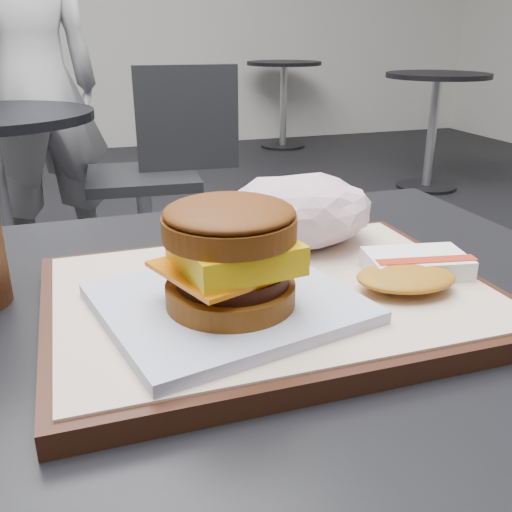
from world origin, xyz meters
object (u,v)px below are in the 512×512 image
object	(u,v)px
hash_brown	(412,270)
neighbor_chair	(159,164)
crumpled_wrapper	(299,211)
customer_table	(217,473)
breakfast_sandwich	(230,267)
patron	(34,86)
serving_tray	(272,298)

from	to	relation	value
hash_brown	neighbor_chair	xyz separation A→B (m)	(0.06, 1.83, -0.29)
crumpled_wrapper	customer_table	bearing A→B (deg)	-144.99
hash_brown	crumpled_wrapper	distance (m)	0.14
breakfast_sandwich	crumpled_wrapper	bearing A→B (deg)	49.81
hash_brown	customer_table	bearing A→B (deg)	165.96
breakfast_sandwich	patron	bearing A→B (deg)	95.41
hash_brown	patron	distance (m)	2.18
customer_table	patron	size ratio (longest dim) A/B	0.51
serving_tray	breakfast_sandwich	distance (m)	0.08
customer_table	patron	distance (m)	2.13
hash_brown	crumpled_wrapper	xyz separation A→B (m)	(-0.06, 0.12, 0.02)
crumpled_wrapper	patron	world-z (taller)	patron
serving_tray	neighbor_chair	bearing A→B (deg)	84.21
customer_table	crumpled_wrapper	bearing A→B (deg)	35.01
serving_tray	crumpled_wrapper	distance (m)	0.13
breakfast_sandwich	hash_brown	world-z (taller)	breakfast_sandwich
customer_table	serving_tray	size ratio (longest dim) A/B	2.11
serving_tray	crumpled_wrapper	world-z (taller)	crumpled_wrapper
serving_tray	hash_brown	world-z (taller)	hash_brown
breakfast_sandwich	neighbor_chair	distance (m)	1.88
hash_brown	patron	bearing A→B (deg)	99.87
serving_tray	hash_brown	distance (m)	0.13
breakfast_sandwich	hash_brown	size ratio (longest dim) A/B	1.76
neighbor_chair	customer_table	bearing A→B (deg)	-97.41
crumpled_wrapper	patron	distance (m)	2.05
breakfast_sandwich	patron	xyz separation A→B (m)	(-0.20, 2.16, -0.04)
patron	neighbor_chair	bearing A→B (deg)	125.89
customer_table	breakfast_sandwich	size ratio (longest dim) A/B	3.62
customer_table	neighbor_chair	size ratio (longest dim) A/B	0.91
serving_tray	crumpled_wrapper	xyz separation A→B (m)	(0.06, 0.10, 0.05)
customer_table	crumpled_wrapper	xyz separation A→B (m)	(0.11, 0.08, 0.24)
breakfast_sandwich	neighbor_chair	world-z (taller)	breakfast_sandwich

